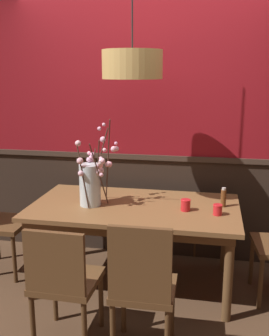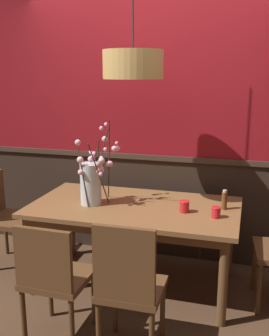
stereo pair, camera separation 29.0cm
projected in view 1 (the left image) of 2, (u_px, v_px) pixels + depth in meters
name	position (u px, v px, depth m)	size (l,w,h in m)	color
ground_plane	(134.00, 283.00, 3.57)	(24.00, 24.00, 0.00)	#4C3321
back_wall	(148.00, 111.00, 3.89)	(4.49, 0.14, 2.94)	#2D2119
dining_table	(134.00, 214.00, 3.42)	(1.74, 0.97, 0.73)	brown
chair_near_side_left	(63.00, 279.00, 2.65)	(0.43, 0.43, 0.88)	brown
chair_far_side_right	(180.00, 198.00, 4.24)	(0.47, 0.40, 0.95)	brown
chair_far_side_left	(127.00, 195.00, 4.36)	(0.46, 0.41, 0.92)	brown
chair_near_side_right	(142.00, 284.00, 2.52)	(0.41, 0.40, 0.95)	brown
vase_with_blossoms	(91.00, 183.00, 3.36)	(0.31, 0.40, 0.73)	silver
candle_holder_nearer_center	(218.00, 210.00, 3.15)	(0.08, 0.08, 0.09)	red
candle_holder_nearer_edge	(186.00, 205.00, 3.25)	(0.08, 0.08, 0.09)	red
condiment_bottle	(223.00, 198.00, 3.34)	(0.04, 0.04, 0.16)	brown
pendant_lamp	(132.00, 64.00, 3.19)	(0.48, 0.48, 1.17)	tan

